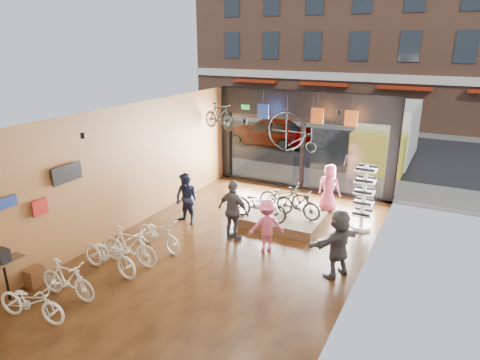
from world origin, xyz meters
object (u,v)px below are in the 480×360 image
Objects in this scene: floor_bike_0 at (31,301)px; floor_bike_3 at (129,246)px; display_bike_mid at (298,203)px; display_bike_right at (284,196)px; box_truck at (386,136)px; floor_bike_2 at (109,255)px; floor_bike_1 at (67,279)px; customer_5 at (338,243)px; customer_2 at (233,211)px; customer_1 at (186,199)px; hung_bike at (219,116)px; street_car at (268,131)px; sunglasses_rack at (364,198)px; display_platform at (283,220)px; display_bike_left at (259,205)px; floor_bike_4 at (159,234)px; customer_4 at (329,188)px; penny_farthing at (294,133)px; customer_3 at (267,226)px.

floor_bike_3 is at bearing -13.43° from floor_bike_0.
display_bike_mid is 0.96× the size of display_bike_right.
box_truck reaches higher than floor_bike_2.
customer_5 is at bearing -57.65° from floor_bike_1.
floor_bike_3 reaches higher than floor_bike_1.
customer_2 reaches higher than floor_bike_1.
customer_1 is 1.05× the size of hung_bike.
sunglasses_rack is at bearing 38.66° from street_car.
floor_bike_0 is 1.02× the size of display_bike_right.
floor_bike_1 is 0.83× the size of floor_bike_2.
display_bike_right is 0.92× the size of customer_5.
display_bike_mid is (5.19, -9.51, -0.03)m from street_car.
box_truck is at bearing 91.35° from sunglasses_rack.
customer_1 is 0.91× the size of customer_2.
display_bike_right is at bearing -29.81° from floor_bike_3.
display_bike_left reaches higher than display_platform.
floor_bike_2 is at bearing -178.48° from floor_bike_4.
customer_4 is (3.68, 3.16, -0.01)m from customer_1.
sunglasses_rack is (1.36, -1.03, 0.21)m from customer_4.
floor_bike_1 is 0.92× the size of customer_1.
floor_bike_1 is 2.89m from floor_bike_4.
street_car is 2.29× the size of sunglasses_rack.
floor_bike_3 is 2.88m from customer_1.
floor_bike_3 is 0.99× the size of penny_farthing.
street_car is at bearing 119.58° from penny_farthing.
hung_bike is at bearing 9.74° from floor_bike_2.
display_bike_right is at bearing -103.15° from box_truck.
customer_5 is 7.25m from hung_bike.
floor_bike_3 is at bearing 143.32° from display_bike_right.
penny_farthing is (1.95, 5.27, 2.05)m from floor_bike_4.
street_car is 0.68× the size of box_truck.
hung_bike reaches higher than box_truck.
display_platform is (4.75, -9.57, -0.64)m from street_car.
penny_farthing reaches higher than customer_3.
floor_bike_3 is 6.94m from penny_farthing.
sunglasses_rack is (3.17, 2.48, 0.11)m from customer_2.
customer_4 reaches higher than display_bike_right.
display_bike_left is at bearing -97.13° from customer_2.
customer_1 reaches higher than display_bike_right.
customer_5 is (1.88, -2.36, 0.11)m from display_bike_mid.
sunglasses_rack is at bearing -37.25° from floor_bike_4.
display_bike_left is (2.06, 3.55, 0.28)m from floor_bike_3.
sunglasses_rack is (0.64, -7.78, -0.33)m from box_truck.
floor_bike_3 is 0.97× the size of customer_5.
street_car is 10.84m from display_bike_mid.
display_bike_right is 2.36m from penny_farthing.
floor_bike_4 is 4.37m from display_bike_right.
floor_bike_4 is at bearing 146.40° from display_bike_left.
floor_bike_1 is 0.94× the size of customer_4.
display_platform is at bearing -24.96° from floor_bike_4.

